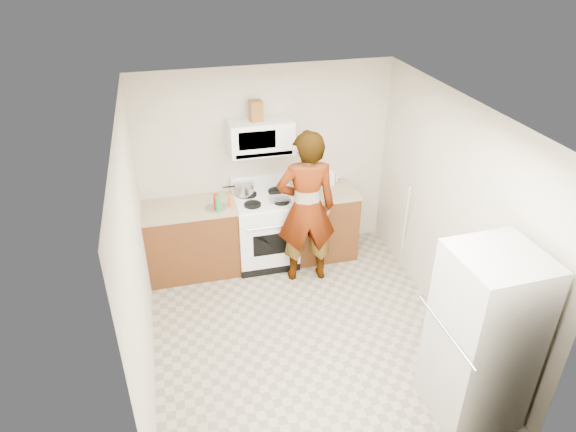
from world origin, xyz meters
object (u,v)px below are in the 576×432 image
object	(u,v)px
saucepan	(244,188)
microwave	(261,136)
gas_range	(265,229)
fridge	(482,338)
person	(306,208)
kettle	(330,178)

from	to	relation	value
saucepan	microwave	bearing A→B (deg)	-6.94
gas_range	fridge	distance (m)	3.11
fridge	saucepan	distance (m)	3.33
saucepan	person	bearing A→B (deg)	-44.07
person	gas_range	bearing A→B (deg)	-42.34
fridge	microwave	bearing A→B (deg)	112.03
gas_range	person	world-z (taller)	person
microwave	person	xyz separation A→B (m)	(0.41, -0.59, -0.72)
fridge	kettle	distance (m)	3.01
gas_range	microwave	size ratio (longest dim) A/B	1.49
kettle	gas_range	bearing A→B (deg)	-175.62
microwave	kettle	xyz separation A→B (m)	(0.91, 0.05, -0.68)
gas_range	saucepan	distance (m)	0.60
gas_range	person	distance (m)	0.79
gas_range	microwave	xyz separation A→B (m)	(0.00, 0.13, 1.21)
gas_range	person	xyz separation A→B (m)	(0.41, -0.46, 0.49)
microwave	person	bearing A→B (deg)	-55.21
person	fridge	world-z (taller)	person
microwave	kettle	distance (m)	1.14
microwave	person	distance (m)	1.02
fridge	saucepan	bearing A→B (deg)	115.42
microwave	person	world-z (taller)	person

